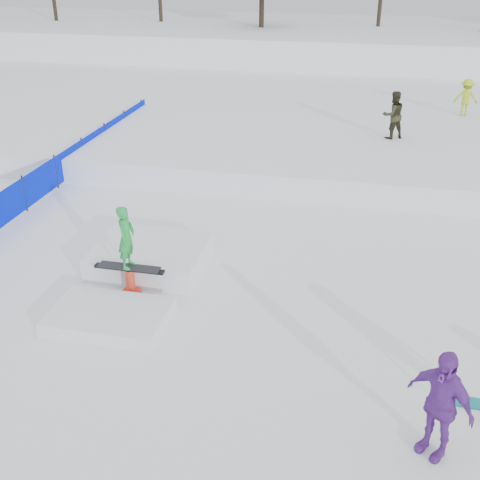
% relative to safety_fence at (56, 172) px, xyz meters
% --- Properties ---
extents(ground, '(120.00, 120.00, 0.00)m').
position_rel_safety_fence_xyz_m(ground, '(6.50, -6.60, -0.55)').
color(ground, white).
extents(snow_berm, '(60.00, 14.00, 2.40)m').
position_rel_safety_fence_xyz_m(snow_berm, '(6.50, 23.40, 0.65)').
color(snow_berm, white).
rests_on(snow_berm, ground).
extents(snow_midrise, '(50.00, 18.00, 0.80)m').
position_rel_safety_fence_xyz_m(snow_midrise, '(6.50, 9.40, -0.15)').
color(snow_midrise, white).
rests_on(snow_midrise, ground).
extents(safety_fence, '(0.05, 16.00, 1.10)m').
position_rel_safety_fence_xyz_m(safety_fence, '(0.00, 0.00, 0.00)').
color(safety_fence, '#0014D4').
rests_on(safety_fence, ground).
extents(walker_olive, '(1.01, 0.94, 1.67)m').
position_rel_safety_fence_xyz_m(walker_olive, '(10.36, 5.19, 1.08)').
color(walker_olive, '#292717').
rests_on(walker_olive, snow_midrise).
extents(walker_ygreen, '(0.98, 0.63, 1.44)m').
position_rel_safety_fence_xyz_m(walker_ygreen, '(13.24, 9.04, 0.97)').
color(walker_ygreen, '#ABCE1E').
rests_on(walker_ygreen, snow_midrise).
extents(spectator_purple, '(1.16, 1.03, 1.88)m').
position_rel_safety_fence_xyz_m(spectator_purple, '(11.00, -8.99, 0.39)').
color(spectator_purple, purple).
rests_on(spectator_purple, ground).
extents(jib_rail_feature, '(2.60, 4.40, 2.11)m').
position_rel_safety_fence_xyz_m(jib_rail_feature, '(4.72, -5.02, -0.25)').
color(jib_rail_feature, white).
rests_on(jib_rail_feature, ground).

